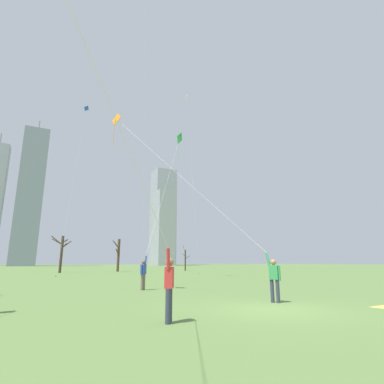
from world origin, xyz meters
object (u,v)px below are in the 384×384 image
Objects in this scene: kite_flyer_midfield_left_white at (120,167)px; bare_tree_left_of_center at (61,252)px; distant_kite_high_overhead_pink at (145,25)px; bare_tree_right_of_center at (185,259)px; kite_flyer_foreground_right_green at (157,220)px; distant_kite_low_near_trees_yellow at (188,114)px; kite_flyer_foreground_left_orange at (249,252)px; bare_tree_leftmost at (118,254)px; distant_kite_drifting_left_blue at (83,125)px.

bare_tree_left_of_center is at bearing 87.55° from kite_flyer_midfield_left_white.
distant_kite_high_overhead_pink is 32.64m from bare_tree_left_of_center.
kite_flyer_midfield_left_white reaches higher than bare_tree_left_of_center.
distant_kite_high_overhead_pink is 5.89× the size of bare_tree_right_of_center.
kite_flyer_foreground_right_green is 34.02m from distant_kite_low_near_trees_yellow.
kite_flyer_foreground_left_orange is at bearing -83.20° from bare_tree_left_of_center.
bare_tree_leftmost is 1.00× the size of bare_tree_left_of_center.
kite_flyer_foreground_left_orange is 2.15× the size of bare_tree_right_of_center.
bare_tree_left_of_center reaches higher than bare_tree_leftmost.
kite_flyer_midfield_left_white is at bearing -94.19° from distant_kite_drifting_left_blue.
bare_tree_right_of_center is at bearing 26.59° from distant_kite_drifting_left_blue.
bare_tree_leftmost is at bearing 134.21° from distant_kite_low_near_trees_yellow.
kite_flyer_foreground_right_green is 2.96× the size of bare_tree_left_of_center.
kite_flyer_foreground_left_orange is at bearing 34.81° from kite_flyer_midfield_left_white.
kite_flyer_midfield_left_white is 0.91× the size of kite_flyer_foreground_right_green.
distant_kite_low_near_trees_yellow is at bearing 59.72° from kite_flyer_foreground_right_green.
kite_flyer_foreground_right_green is 19.96m from distant_kite_high_overhead_pink.
bare_tree_left_of_center is (-21.05, -2.08, 0.92)m from bare_tree_right_of_center.
distant_kite_high_overhead_pink is 0.91× the size of distant_kite_low_near_trees_yellow.
distant_kite_low_near_trees_yellow is at bearing -20.70° from bare_tree_left_of_center.
kite_flyer_foreground_left_orange is at bearing -111.53° from distant_kite_low_near_trees_yellow.
distant_kite_high_overhead_pink is at bearing -122.56° from bare_tree_right_of_center.
kite_flyer_foreground_right_green is at bearing -120.28° from distant_kite_low_near_trees_yellow.
kite_flyer_foreground_right_green reaches higher than kite_flyer_foreground_left_orange.
bare_tree_left_of_center is at bearing 95.08° from distant_kite_drifting_left_blue.
distant_kite_drifting_left_blue is at bearing -84.92° from bare_tree_left_of_center.
distant_kite_high_overhead_pink is (-0.18, 4.38, 19.47)m from kite_flyer_foreground_right_green.
distant_kite_low_near_trees_yellow reaches higher than distant_kite_drifting_left_blue.
kite_flyer_midfield_left_white is at bearing -112.94° from kite_flyer_foreground_right_green.
bare_tree_leftmost is at bearing 81.41° from kite_flyer_foreground_right_green.
kite_flyer_midfield_left_white reaches higher than bare_tree_leftmost.
bare_tree_leftmost is 1.14× the size of bare_tree_right_of_center.
distant_kite_high_overhead_pink is (-0.71, 13.91, 21.92)m from kite_flyer_foreground_left_orange.
kite_flyer_midfield_left_white is 43.23m from bare_tree_left_of_center.
distant_kite_drifting_left_blue is 21.46m from bare_tree_leftmost.
kite_flyer_midfield_left_white is 3.09× the size of bare_tree_right_of_center.
distant_kite_high_overhead_pink reaches higher than kite_flyer_foreground_right_green.
kite_flyer_foreground_right_green is at bearing -118.51° from bare_tree_right_of_center.
distant_kite_high_overhead_pink is at bearing -79.18° from distant_kite_drifting_left_blue.
bare_tree_right_of_center is at bearing 61.49° from kite_flyer_foreground_right_green.
bare_tree_left_of_center is (-17.30, 6.54, -23.10)m from distant_kite_low_near_trees_yellow.
distant_kite_high_overhead_pink is 17.44m from distant_kite_drifting_left_blue.
distant_kite_low_near_trees_yellow is 1.31× the size of distant_kite_drifting_left_blue.
bare_tree_leftmost is (-8.48, 8.72, -23.20)m from distant_kite_low_near_trees_yellow.
distant_kite_drifting_left_blue reaches higher than kite_flyer_midfield_left_white.
kite_flyer_foreground_left_orange is 1.88× the size of bare_tree_left_of_center.
distant_kite_drifting_left_blue is at bearing -128.23° from bare_tree_leftmost.
distant_kite_drifting_left_blue is at bearing 99.09° from kite_flyer_foreground_right_green.
kite_flyer_midfield_left_white is 2.71× the size of bare_tree_left_of_center.
bare_tree_left_of_center is (-4.09, 29.16, -1.41)m from kite_flyer_foreground_right_green.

